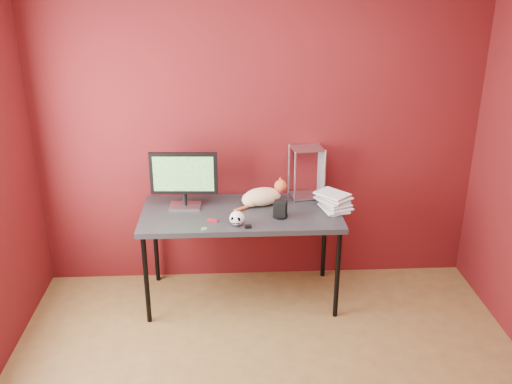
{
  "coord_description": "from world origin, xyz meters",
  "views": [
    {
      "loc": [
        -0.24,
        -2.56,
        2.5
      ],
      "look_at": [
        -0.05,
        1.15,
        1.0
      ],
      "focal_mm": 40.0,
      "sensor_mm": 36.0,
      "label": 1
    }
  ],
  "objects_px": {
    "desk": "(241,218)",
    "speaker": "(280,210)",
    "book_stack": "(329,119)",
    "monitor": "(184,177)",
    "skull_mug": "(237,218)",
    "cat": "(262,196)"
  },
  "relations": [
    {
      "from": "monitor",
      "to": "speaker",
      "type": "relative_size",
      "value": 4.06
    },
    {
      "from": "skull_mug",
      "to": "speaker",
      "type": "height_order",
      "value": "speaker"
    },
    {
      "from": "desk",
      "to": "monitor",
      "type": "relative_size",
      "value": 2.95
    },
    {
      "from": "speaker",
      "to": "book_stack",
      "type": "relative_size",
      "value": 0.09
    },
    {
      "from": "desk",
      "to": "speaker",
      "type": "xyz_separation_m",
      "value": [
        0.29,
        -0.11,
        0.11
      ]
    },
    {
      "from": "speaker",
      "to": "skull_mug",
      "type": "bearing_deg",
      "value": -141.23
    },
    {
      "from": "book_stack",
      "to": "speaker",
      "type": "bearing_deg",
      "value": -164.45
    },
    {
      "from": "monitor",
      "to": "cat",
      "type": "relative_size",
      "value": 1.22
    },
    {
      "from": "speaker",
      "to": "book_stack",
      "type": "distance_m",
      "value": 0.74
    },
    {
      "from": "desk",
      "to": "skull_mug",
      "type": "height_order",
      "value": "skull_mug"
    },
    {
      "from": "cat",
      "to": "book_stack",
      "type": "xyz_separation_m",
      "value": [
        0.46,
        -0.13,
        0.64
      ]
    },
    {
      "from": "cat",
      "to": "desk",
      "type": "bearing_deg",
      "value": -160.13
    },
    {
      "from": "monitor",
      "to": "skull_mug",
      "type": "relative_size",
      "value": 4.51
    },
    {
      "from": "desk",
      "to": "speaker",
      "type": "height_order",
      "value": "speaker"
    },
    {
      "from": "cat",
      "to": "speaker",
      "type": "distance_m",
      "value": 0.26
    },
    {
      "from": "monitor",
      "to": "skull_mug",
      "type": "xyz_separation_m",
      "value": [
        0.39,
        -0.34,
        -0.19
      ]
    },
    {
      "from": "desk",
      "to": "book_stack",
      "type": "distance_m",
      "value": 0.99
    },
    {
      "from": "desk",
      "to": "cat",
      "type": "distance_m",
      "value": 0.24
    },
    {
      "from": "desk",
      "to": "speaker",
      "type": "relative_size",
      "value": 11.97
    },
    {
      "from": "monitor",
      "to": "speaker",
      "type": "height_order",
      "value": "monitor"
    },
    {
      "from": "desk",
      "to": "book_stack",
      "type": "xyz_separation_m",
      "value": [
        0.63,
        -0.02,
        0.76
      ]
    },
    {
      "from": "desk",
      "to": "skull_mug",
      "type": "relative_size",
      "value": 13.3
    }
  ]
}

